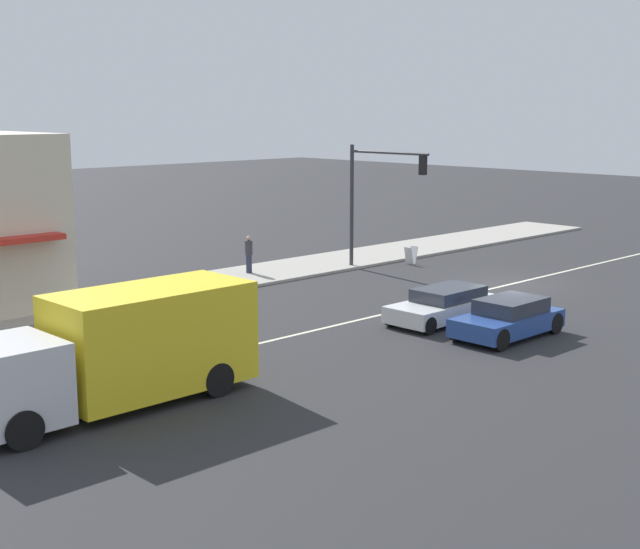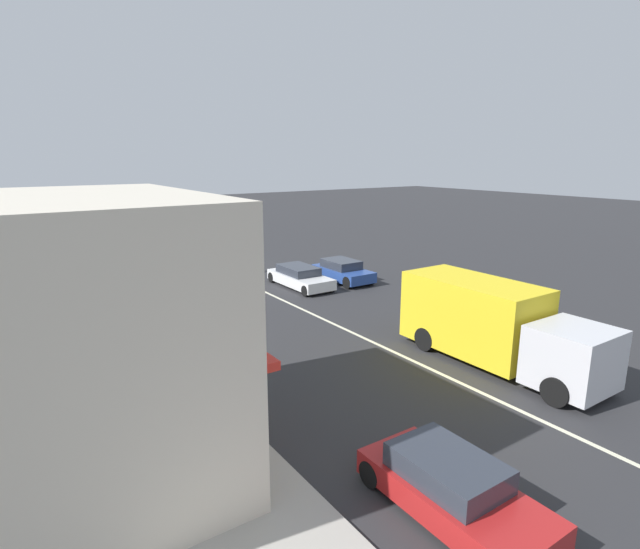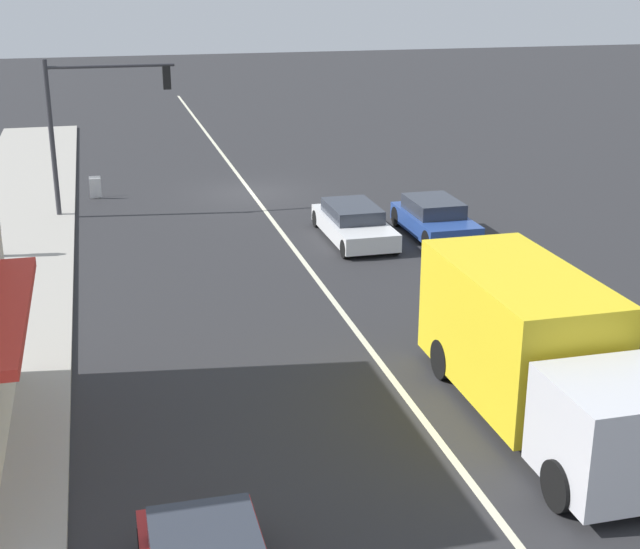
# 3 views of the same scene
# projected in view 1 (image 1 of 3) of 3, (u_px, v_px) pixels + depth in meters

# --- Properties ---
(ground_plane) EXTENTS (160.00, 160.00, 0.00)m
(ground_plane) POSITION_uv_depth(u_px,v_px,m) (151.00, 369.00, 25.47)
(ground_plane) COLOR #2B2B2D
(lane_marking_center) EXTENTS (0.16, 60.00, 0.01)m
(lane_marking_center) POSITION_uv_depth(u_px,v_px,m) (511.00, 284.00, 37.77)
(lane_marking_center) COLOR beige
(lane_marking_center) RESTS_ON ground
(traffic_signal_main) EXTENTS (4.59, 0.34, 5.60)m
(traffic_signal_main) POSITION_uv_depth(u_px,v_px,m) (375.00, 186.00, 40.07)
(traffic_signal_main) COLOR #333338
(traffic_signal_main) RESTS_ON sidewalk_right
(pedestrian) EXTENTS (0.34, 0.34, 1.67)m
(pedestrian) POSITION_uv_depth(u_px,v_px,m) (249.00, 253.00, 39.60)
(pedestrian) COLOR #282D42
(pedestrian) RESTS_ON sidewalk_right
(warning_aframe_sign) EXTENTS (0.45, 0.53, 0.84)m
(warning_aframe_sign) POSITION_uv_depth(u_px,v_px,m) (411.00, 255.00, 42.59)
(warning_aframe_sign) COLOR silver
(warning_aframe_sign) RESTS_ON ground
(delivery_truck) EXTENTS (2.44, 7.50, 2.87)m
(delivery_truck) POSITION_uv_depth(u_px,v_px,m) (121.00, 349.00, 22.09)
(delivery_truck) COLOR silver
(delivery_truck) RESTS_ON ground
(coupe_blue) EXTENTS (1.88, 4.02, 1.27)m
(coupe_blue) POSITION_uv_depth(u_px,v_px,m) (508.00, 318.00, 28.94)
(coupe_blue) COLOR #284793
(coupe_blue) RESTS_ON ground
(van_white) EXTENTS (1.86, 4.52, 1.18)m
(van_white) POSITION_uv_depth(u_px,v_px,m) (445.00, 305.00, 31.13)
(van_white) COLOR silver
(van_white) RESTS_ON ground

